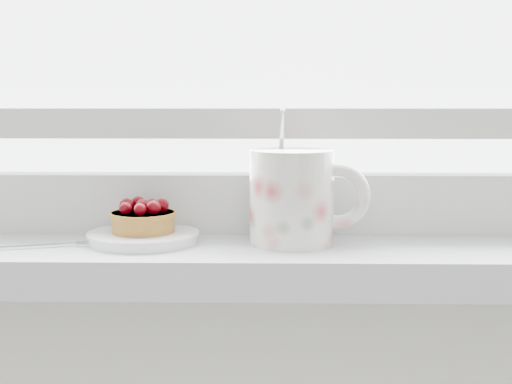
{
  "coord_description": "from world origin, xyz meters",
  "views": [
    {
      "loc": [
        0.05,
        1.12,
        1.1
      ],
      "look_at": [
        0.03,
        1.88,
        1.0
      ],
      "focal_mm": 50.0,
      "sensor_mm": 36.0,
      "label": 1
    }
  ],
  "objects_px": {
    "saucer": "(143,237)",
    "fork": "(46,246)",
    "raspberry_tart": "(143,218)",
    "floral_mug": "(295,195)"
  },
  "relations": [
    {
      "from": "saucer",
      "to": "fork",
      "type": "xyz_separation_m",
      "value": [
        -0.1,
        -0.03,
        -0.0
      ]
    },
    {
      "from": "raspberry_tart",
      "to": "fork",
      "type": "xyz_separation_m",
      "value": [
        -0.1,
        -0.03,
        -0.03
      ]
    },
    {
      "from": "saucer",
      "to": "fork",
      "type": "bearing_deg",
      "value": -165.71
    },
    {
      "from": "raspberry_tart",
      "to": "fork",
      "type": "height_order",
      "value": "raspberry_tart"
    },
    {
      "from": "raspberry_tart",
      "to": "saucer",
      "type": "bearing_deg",
      "value": -100.47
    },
    {
      "from": "saucer",
      "to": "fork",
      "type": "distance_m",
      "value": 0.1
    },
    {
      "from": "fork",
      "to": "floral_mug",
      "type": "bearing_deg",
      "value": 4.89
    },
    {
      "from": "floral_mug",
      "to": "raspberry_tart",
      "type": "bearing_deg",
      "value": 179.0
    },
    {
      "from": "saucer",
      "to": "raspberry_tart",
      "type": "bearing_deg",
      "value": 79.53
    },
    {
      "from": "saucer",
      "to": "fork",
      "type": "height_order",
      "value": "saucer"
    }
  ]
}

